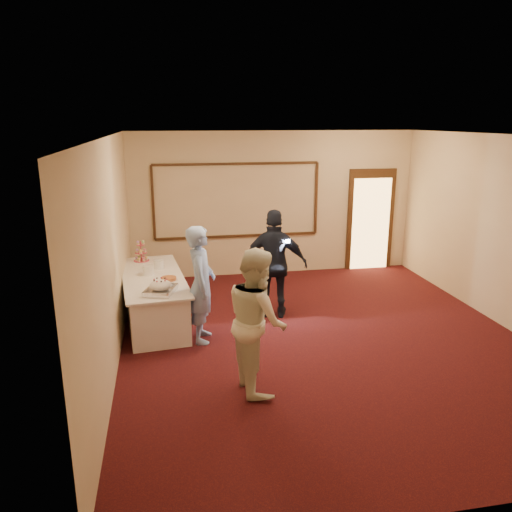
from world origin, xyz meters
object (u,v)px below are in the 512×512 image
(pavlova_tray, at_px, (161,287))
(buffet_table, at_px, (154,298))
(plate_stack_a, at_px, (149,270))
(woman, at_px, (257,320))
(guest, at_px, (275,264))
(plate_stack_b, at_px, (159,264))
(cupcake_stand, at_px, (141,253))
(tart, at_px, (169,279))
(man, at_px, (201,284))

(pavlova_tray, bearing_deg, buffet_table, 98.71)
(plate_stack_a, bearing_deg, woman, -61.49)
(pavlova_tray, distance_m, guest, 1.98)
(plate_stack_b, bearing_deg, guest, -17.17)
(cupcake_stand, height_order, guest, guest)
(cupcake_stand, height_order, plate_stack_b, cupcake_stand)
(plate_stack_a, distance_m, tart, 0.49)
(man, height_order, guest, guest)
(cupcake_stand, distance_m, plate_stack_a, 0.89)
(cupcake_stand, relative_size, man, 0.23)
(tart, bearing_deg, buffet_table, 130.45)
(cupcake_stand, distance_m, tart, 1.33)
(pavlova_tray, bearing_deg, tart, 77.08)
(buffet_table, xyz_separation_m, cupcake_stand, (-0.21, 0.94, 0.53))
(pavlova_tray, distance_m, plate_stack_b, 1.25)
(tart, relative_size, woman, 0.16)
(plate_stack_b, bearing_deg, plate_stack_a, -115.43)
(pavlova_tray, relative_size, plate_stack_b, 3.30)
(plate_stack_a, height_order, man, man)
(buffet_table, height_order, tart, tart)
(pavlova_tray, xyz_separation_m, plate_stack_a, (-0.19, 0.91, -0.01))
(buffet_table, relative_size, man, 1.45)
(cupcake_stand, relative_size, guest, 0.22)
(guest, bearing_deg, pavlova_tray, 36.15)
(buffet_table, xyz_separation_m, plate_stack_a, (-0.06, 0.07, 0.46))
(buffet_table, height_order, guest, guest)
(woman, bearing_deg, cupcake_stand, 17.37)
(cupcake_stand, distance_m, plate_stack_b, 0.62)
(buffet_table, height_order, woman, woman)
(man, bearing_deg, buffet_table, 46.59)
(plate_stack_b, height_order, man, man)
(pavlova_tray, xyz_separation_m, man, (0.59, -0.05, 0.02))
(cupcake_stand, height_order, woman, woman)
(plate_stack_b, distance_m, woman, 3.04)
(man, distance_m, guest, 1.46)
(plate_stack_b, distance_m, tart, 0.73)
(plate_stack_a, relative_size, man, 0.11)
(plate_stack_a, relative_size, plate_stack_b, 1.01)
(plate_stack_b, distance_m, guest, 1.98)
(cupcake_stand, distance_m, woman, 3.64)
(plate_stack_b, xyz_separation_m, tart, (0.15, -0.71, -0.05))
(woman, bearing_deg, pavlova_tray, 29.88)
(plate_stack_a, height_order, woman, woman)
(tart, distance_m, woman, 2.33)
(pavlova_tray, relative_size, man, 0.35)
(pavlova_tray, height_order, guest, guest)
(pavlova_tray, xyz_separation_m, cupcake_stand, (-0.34, 1.78, 0.06))
(tart, distance_m, man, 0.76)
(buffet_table, distance_m, plate_stack_b, 0.63)
(cupcake_stand, relative_size, tart, 1.44)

